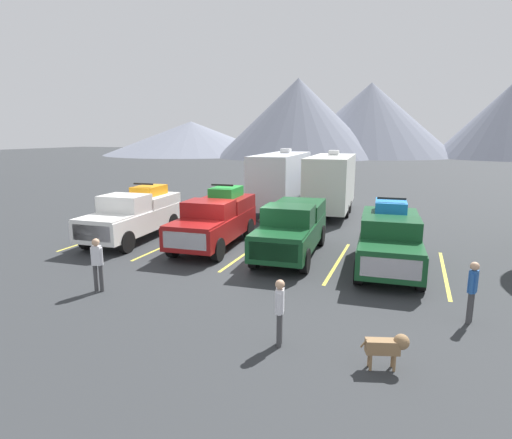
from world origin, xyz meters
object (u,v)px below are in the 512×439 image
at_px(pickup_truck_d, 390,238).
at_px(camper_trailer_a, 281,179).
at_px(pickup_truck_c, 292,227).
at_px(person_b, 472,288).
at_px(camper_trailer_b, 331,181).
at_px(person_c, 280,308).
at_px(pickup_truck_a, 135,214).
at_px(dog, 389,346).
at_px(person_a, 97,261).
at_px(pickup_truck_b, 216,219).

height_order(pickup_truck_d, camper_trailer_a, camper_trailer_a).
relative_size(pickup_truck_c, person_b, 3.60).
distance_m(camper_trailer_b, person_c, 16.76).
bearing_deg(pickup_truck_a, person_b, -17.59).
bearing_deg(dog, person_a, 171.00).
relative_size(pickup_truck_c, pickup_truck_d, 1.08).
relative_size(camper_trailer_a, camper_trailer_b, 1.09).
bearing_deg(pickup_truck_c, camper_trailer_a, 109.83).
distance_m(camper_trailer_b, person_a, 15.99).
xyz_separation_m(pickup_truck_a, person_a, (3.05, -5.97, -0.21)).
bearing_deg(camper_trailer_a, person_a, -94.26).
relative_size(pickup_truck_b, camper_trailer_a, 0.64).
bearing_deg(camper_trailer_b, camper_trailer_a, 179.86).
height_order(pickup_truck_a, person_c, pickup_truck_a).
relative_size(pickup_truck_d, person_b, 3.34).
distance_m(pickup_truck_a, dog, 13.88).
bearing_deg(camper_trailer_a, camper_trailer_b, -0.14).
distance_m(pickup_truck_a, camper_trailer_b, 11.96).
bearing_deg(pickup_truck_d, pickup_truck_a, 178.34).
distance_m(person_a, person_c, 6.40).
distance_m(pickup_truck_d, person_c, 7.16).
relative_size(pickup_truck_a, camper_trailer_b, 0.71).
bearing_deg(person_b, camper_trailer_b, 114.52).
bearing_deg(pickup_truck_c, pickup_truck_a, -179.39).
xyz_separation_m(camper_trailer_b, dog, (4.42, -16.75, -1.50)).
height_order(pickup_truck_d, camper_trailer_b, camper_trailer_b).
bearing_deg(camper_trailer_b, person_c, -83.18).
xyz_separation_m(camper_trailer_a, person_a, (-1.15, -15.37, -1.08)).
bearing_deg(camper_trailer_b, person_a, -105.61).
distance_m(pickup_truck_a, person_b, 14.27).
relative_size(pickup_truck_c, dog, 6.08).
relative_size(pickup_truck_c, person_c, 3.69).
relative_size(camper_trailer_a, person_a, 5.34).
distance_m(pickup_truck_c, person_a, 7.54).
height_order(pickup_truck_a, camper_trailer_a, camper_trailer_a).
distance_m(pickup_truck_a, person_c, 11.79).
xyz_separation_m(pickup_truck_c, person_a, (-4.51, -6.05, -0.16)).
distance_m(pickup_truck_c, person_b, 7.47).
xyz_separation_m(person_a, person_b, (10.55, 1.65, -0.04)).
bearing_deg(pickup_truck_a, camper_trailer_b, 52.00).
distance_m(person_c, dog, 2.46).
relative_size(person_a, person_c, 1.07).
height_order(pickup_truck_b, pickup_truck_d, pickup_truck_b).
relative_size(camper_trailer_a, person_c, 5.68).
distance_m(pickup_truck_b, pickup_truck_d, 7.33).
distance_m(pickup_truck_d, camper_trailer_a, 12.11).
bearing_deg(person_c, pickup_truck_c, 103.68).
distance_m(camper_trailer_b, dog, 17.38).
height_order(pickup_truck_b, dog, pickup_truck_b).
bearing_deg(camper_trailer_a, person_b, -55.57).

